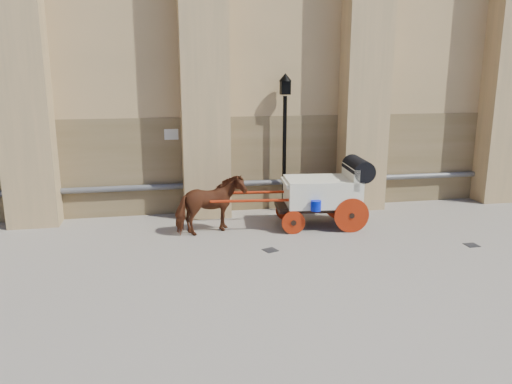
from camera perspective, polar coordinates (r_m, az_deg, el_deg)
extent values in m
plane|color=slate|center=(12.35, 0.74, -6.96)|extent=(90.00, 90.00, 0.00)
cube|color=olive|center=(16.33, 4.66, 3.49)|extent=(44.00, 0.35, 3.00)
cylinder|color=#59595B|center=(16.19, 4.88, 1.24)|extent=(42.00, 0.18, 0.18)
cube|color=beige|center=(15.41, -9.65, 6.52)|extent=(0.42, 0.04, 0.32)
imported|color=#582712|center=(13.65, -5.25, -1.51)|extent=(2.07, 1.45, 1.60)
cube|color=black|center=(14.40, 7.07, -1.60)|extent=(2.48, 1.33, 0.13)
cube|color=#F0EBCE|center=(14.32, 7.54, 0.08)|extent=(2.18, 1.56, 0.76)
cube|color=#F0EBCE|center=(14.42, 10.74, 1.81)|extent=(0.30, 1.36, 0.59)
cube|color=#F0EBCE|center=(14.09, 3.93, 1.07)|extent=(0.50, 1.22, 0.11)
cylinder|color=black|center=(14.44, 11.60, 2.66)|extent=(0.74, 1.41, 0.60)
cylinder|color=#A22209|center=(14.00, 10.87, -2.65)|extent=(0.97, 0.17, 0.97)
cylinder|color=#A22209|center=(15.24, 9.52, -1.27)|extent=(0.97, 0.17, 0.97)
cylinder|color=#A22209|center=(13.70, 4.29, -3.50)|extent=(0.65, 0.13, 0.65)
cylinder|color=#A22209|center=(14.97, 3.48, -2.02)|extent=(0.65, 0.13, 0.65)
cylinder|color=#A22209|center=(13.59, 0.17, -1.00)|extent=(2.58, 0.35, 0.08)
cylinder|color=#A22209|center=(14.53, -0.18, -0.05)|extent=(2.58, 0.35, 0.08)
cylinder|color=#0218C8|center=(13.59, 6.86, -1.57)|extent=(0.28, 0.28, 0.28)
cylinder|color=black|center=(15.64, 3.26, 4.25)|extent=(0.12, 0.12, 3.63)
cone|color=black|center=(15.98, 3.18, -1.54)|extent=(0.36, 0.36, 0.36)
cube|color=black|center=(15.45, 3.36, 11.84)|extent=(0.28, 0.28, 0.42)
cone|color=black|center=(15.45, 3.38, 12.97)|extent=(0.40, 0.40, 0.24)
cube|color=black|center=(12.52, 1.65, -6.65)|extent=(0.41, 0.41, 0.01)
cube|color=black|center=(14.00, 23.43, -5.59)|extent=(0.33, 0.33, 0.01)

